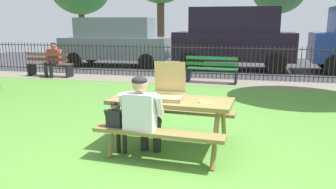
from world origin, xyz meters
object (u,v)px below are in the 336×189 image
picnic_table_foreground (171,110)px  pizza_slice_on_table (205,101)px  parked_car_far_left (116,41)px  parked_car_left (234,37)px  child_at_table (117,123)px  park_bench_left (50,65)px  park_bench_center (212,70)px  adult_at_table (142,114)px  pizza_box_open (168,92)px  person_on_park_bench (53,58)px

picnic_table_foreground → pizza_slice_on_table: 0.55m
parked_car_far_left → parked_car_left: size_ratio=1.00×
picnic_table_foreground → child_at_table: bearing=-143.6°
parked_car_far_left → parked_car_left: 5.04m
child_at_table → park_bench_left: bearing=128.5°
picnic_table_foreground → park_bench_center: size_ratio=1.16×
adult_at_table → parked_car_left: 9.72m
child_at_table → park_bench_left: (-5.01, 6.30, -0.08)m
pizza_box_open → park_bench_center: size_ratio=0.33×
adult_at_table → person_on_park_bench: size_ratio=1.00×
picnic_table_foreground → pizza_box_open: bearing=138.9°
pizza_slice_on_table → parked_car_far_left: size_ratio=0.05×
pizza_box_open → park_bench_center: 5.78m
picnic_table_foreground → park_bench_center: 5.81m
pizza_box_open → child_at_table: (-0.61, -0.54, -0.37)m
child_at_table → parked_car_left: bearing=82.9°
pizza_box_open → child_at_table: bearing=-138.4°
park_bench_center → parked_car_left: 3.52m
child_at_table → parked_car_far_left: parked_car_far_left is taller
park_bench_center → pizza_slice_on_table: bearing=-85.2°
park_bench_center → person_on_park_bench: person_on_park_bench is taller
child_at_table → parked_car_left: size_ratio=0.17×
pizza_slice_on_table → adult_at_table: bearing=-152.4°
pizza_slice_on_table → park_bench_left: bearing=136.5°
child_at_table → person_on_park_bench: bearing=127.7°
adult_at_table → parked_car_far_left: parked_car_far_left is taller
adult_at_table → parked_car_far_left: size_ratio=0.25×
child_at_table → person_on_park_bench: 7.98m
park_bench_center → parked_car_far_left: bearing=143.4°
parked_car_left → pizza_slice_on_table: bearing=-90.1°
picnic_table_foreground → park_bench_left: size_ratio=1.17×
child_at_table → person_on_park_bench: (-4.88, 6.32, 0.16)m
picnic_table_foreground → child_at_table: child_at_table is taller
person_on_park_bench → park_bench_left: bearing=-171.9°
pizza_box_open → parked_car_left: size_ratio=0.11×
person_on_park_bench → parked_car_far_left: size_ratio=0.25×
pizza_slice_on_table → park_bench_left: (-6.20, 5.87, -0.36)m
pizza_box_open → pizza_slice_on_table: size_ratio=2.37×
pizza_box_open → pizza_slice_on_table: 0.60m
parked_car_left → park_bench_center: bearing=-98.6°
pizza_box_open → person_on_park_bench: 7.97m
child_at_table → picnic_table_foreground: bearing=36.4°
pizza_box_open → adult_at_table: pizza_box_open is taller
park_bench_left → parked_car_left: size_ratio=0.34×
person_on_park_bench → park_bench_center: bearing=-0.2°
park_bench_left → parked_car_far_left: 3.63m
adult_at_table → child_at_table: size_ratio=1.45×
picnic_table_foreground → pizza_box_open: size_ratio=3.56×
parked_car_far_left → parked_car_left: parked_car_left is taller
person_on_park_bench → picnic_table_foreground: bearing=-46.4°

